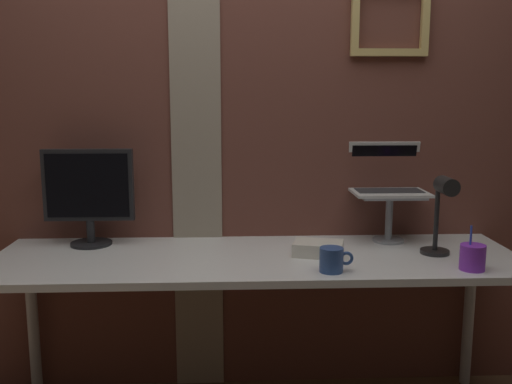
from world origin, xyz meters
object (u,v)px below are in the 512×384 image
object	(u,v)px
laptop	(386,178)
pen_cup	(472,257)
monitor	(89,191)
coffee_mug	(332,260)
desk_lamp	(442,208)

from	to	relation	value
laptop	pen_cup	bearing A→B (deg)	-67.74
monitor	coffee_mug	bearing A→B (deg)	-23.26
laptop	coffee_mug	world-z (taller)	laptop
pen_cup	coffee_mug	size ratio (longest dim) A/B	1.34
laptop	desk_lamp	size ratio (longest dim) A/B	0.98
monitor	coffee_mug	size ratio (longest dim) A/B	3.32
monitor	pen_cup	world-z (taller)	monitor
laptop	pen_cup	distance (m)	0.58
pen_cup	monitor	bearing A→B (deg)	164.39
coffee_mug	pen_cup	bearing A→B (deg)	0.01
desk_lamp	coffee_mug	distance (m)	0.53
desk_lamp	pen_cup	distance (m)	0.24
desk_lamp	pen_cup	bearing A→B (deg)	-69.82
desk_lamp	pen_cup	xyz separation A→B (m)	(0.06, -0.17, -0.16)
desk_lamp	laptop	bearing A→B (deg)	113.33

